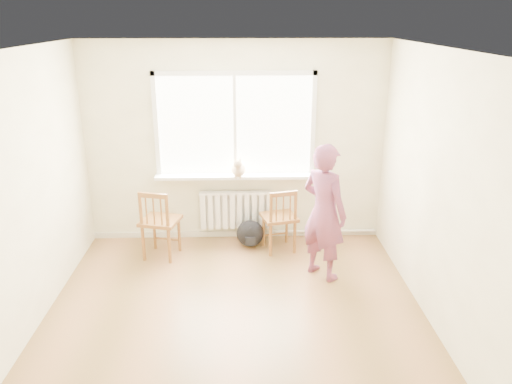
{
  "coord_description": "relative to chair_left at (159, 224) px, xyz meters",
  "views": [
    {
      "loc": [
        0.08,
        -4.25,
        2.99
      ],
      "look_at": [
        0.25,
        1.2,
        1.04
      ],
      "focal_mm": 35.0,
      "sensor_mm": 36.0,
      "label": 1
    }
  ],
  "objects": [
    {
      "name": "cat",
      "position": [
        1.02,
        0.44,
        0.6
      ],
      "size": [
        0.21,
        0.44,
        0.3
      ],
      "rotation": [
        0.0,
        0.0,
        -0.06
      ],
      "color": "#CCB28B",
      "rests_on": "windowsill"
    },
    {
      "name": "baseboard",
      "position": [
        0.98,
        0.62,
        -0.43
      ],
      "size": [
        4.0,
        0.03,
        0.08
      ],
      "primitive_type": "cube",
      "color": "beige",
      "rests_on": "ground"
    },
    {
      "name": "back_wall",
      "position": [
        0.98,
        0.63,
        0.88
      ],
      "size": [
        4.0,
        0.01,
        2.7
      ],
      "primitive_type": "cube",
      "color": "#F1E9C1",
      "rests_on": "ground"
    },
    {
      "name": "heating_pipe",
      "position": [
        2.23,
        0.57,
        -0.39
      ],
      "size": [
        1.4,
        0.04,
        0.04
      ],
      "primitive_type": "cylinder",
      "rotation": [
        0.0,
        1.57,
        0.0
      ],
      "color": "silver",
      "rests_on": "back_wall"
    },
    {
      "name": "windowsill",
      "position": [
        0.98,
        0.52,
        0.46
      ],
      "size": [
        2.15,
        0.22,
        0.04
      ],
      "primitive_type": "cube",
      "color": "white",
      "rests_on": "back_wall"
    },
    {
      "name": "chair_left",
      "position": [
        0.0,
        0.0,
        0.0
      ],
      "size": [
        0.55,
        0.54,
        0.93
      ],
      "rotation": [
        0.0,
        0.0,
        2.89
      ],
      "color": "olive",
      "rests_on": "floor"
    },
    {
      "name": "chair_right",
      "position": [
        1.56,
        0.14,
        -0.03
      ],
      "size": [
        0.52,
        0.5,
        0.88
      ],
      "rotation": [
        0.0,
        0.0,
        3.38
      ],
      "color": "olive",
      "rests_on": "floor"
    },
    {
      "name": "radiator",
      "position": [
        0.98,
        0.54,
        -0.03
      ],
      "size": [
        1.0,
        0.12,
        0.55
      ],
      "color": "white",
      "rests_on": "back_wall"
    },
    {
      "name": "backpack",
      "position": [
        1.17,
        0.3,
        -0.28
      ],
      "size": [
        0.43,
        0.37,
        0.37
      ],
      "primitive_type": "ellipsoid",
      "rotation": [
        0.0,
        0.0,
        0.28
      ],
      "color": "black",
      "rests_on": "floor"
    },
    {
      "name": "ceiling",
      "position": [
        0.98,
        -1.62,
        2.23
      ],
      "size": [
        4.5,
        4.5,
        0.0
      ],
      "primitive_type": "plane",
      "rotation": [
        3.14,
        0.0,
        0.0
      ],
      "color": "white",
      "rests_on": "back_wall"
    },
    {
      "name": "person",
      "position": [
        2.01,
        -0.53,
        0.35
      ],
      "size": [
        0.69,
        0.71,
        1.64
      ],
      "primitive_type": "imported",
      "rotation": [
        0.0,
        0.0,
        2.31
      ],
      "color": "#B03A54",
      "rests_on": "floor"
    },
    {
      "name": "window",
      "position": [
        0.98,
        0.61,
        1.19
      ],
      "size": [
        2.12,
        0.05,
        1.42
      ],
      "color": "white",
      "rests_on": "back_wall"
    },
    {
      "name": "floor",
      "position": [
        0.98,
        -1.62,
        -0.47
      ],
      "size": [
        4.5,
        4.5,
        0.0
      ],
      "primitive_type": "plane",
      "color": "#96663D",
      "rests_on": "ground"
    }
  ]
}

